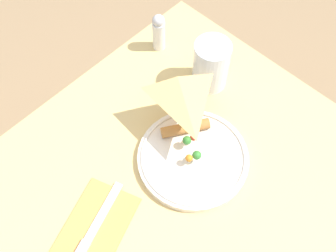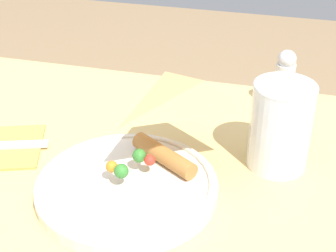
{
  "view_description": "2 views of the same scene",
  "coord_description": "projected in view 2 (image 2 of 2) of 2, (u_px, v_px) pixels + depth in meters",
  "views": [
    {
      "loc": [
        -0.17,
        -0.22,
        1.59
      ],
      "look_at": [
        0.17,
        0.1,
        0.81
      ],
      "focal_mm": 45.0,
      "sensor_mm": 36.0,
      "label": 1
    },
    {
      "loc": [
        0.35,
        -0.49,
        1.2
      ],
      "look_at": [
        0.19,
        0.13,
        0.8
      ],
      "focal_mm": 55.0,
      "sensor_mm": 36.0,
      "label": 2
    }
  ],
  "objects": [
    {
      "name": "dining_table",
      "position": [
        26.0,
        248.0,
        0.77
      ],
      "size": [
        1.01,
        0.74,
        0.76
      ],
      "color": "#DBB770",
      "rests_on": "ground_plane"
    },
    {
      "name": "milk_glass",
      "position": [
        280.0,
        128.0,
        0.71
      ],
      "size": [
        0.09,
        0.09,
        0.13
      ],
      "color": "white",
      "rests_on": "dining_table"
    },
    {
      "name": "plate_pizza",
      "position": [
        127.0,
        183.0,
        0.68
      ],
      "size": [
        0.24,
        0.24,
        0.05
      ],
      "color": "silver",
      "rests_on": "dining_table"
    },
    {
      "name": "salt_shaker",
      "position": [
        284.0,
        80.0,
        0.85
      ],
      "size": [
        0.03,
        0.03,
        0.11
      ],
      "color": "silver",
      "rests_on": "dining_table"
    }
  ]
}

